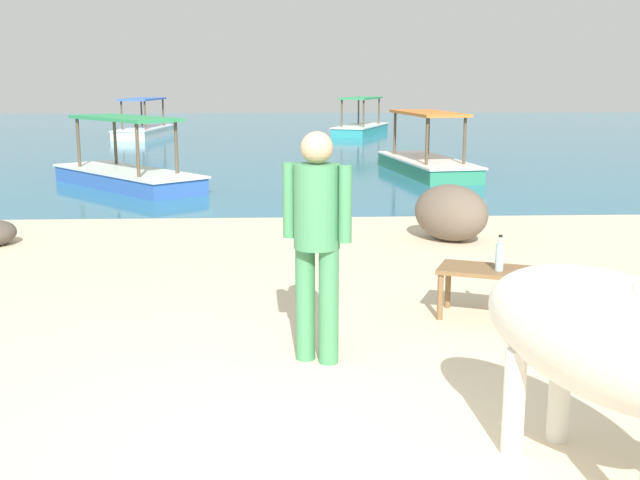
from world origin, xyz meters
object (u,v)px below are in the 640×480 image
(low_bench_table, at_px, (486,276))
(boat_green, at_px, (427,161))
(bottle, at_px, (500,256))
(cow, at_px, (618,343))
(person_standing, at_px, (317,230))
(boat_blue, at_px, (127,172))
(boat_white, at_px, (144,129))
(boat_teal, at_px, (361,126))

(low_bench_table, height_order, boat_green, boat_green)
(low_bench_table, distance_m, bottle, 0.22)
(cow, height_order, person_standing, person_standing)
(cow, bearing_deg, boat_blue, 176.45)
(boat_white, bearing_deg, boat_blue, -164.76)
(person_standing, height_order, boat_white, person_standing)
(cow, xyz_separation_m, boat_green, (1.42, 12.69, -0.50))
(boat_green, bearing_deg, boat_white, 27.60)
(low_bench_table, distance_m, boat_blue, 9.42)
(boat_white, bearing_deg, boat_teal, -75.75)
(boat_green, xyz_separation_m, boat_white, (-7.70, 10.54, 0.00))
(bottle, distance_m, boat_blue, 9.54)
(cow, bearing_deg, low_bench_table, 152.34)
(bottle, xyz_separation_m, boat_teal, (0.97, 21.53, -0.29))
(person_standing, xyz_separation_m, boat_white, (-4.94, 21.41, -0.70))
(person_standing, bearing_deg, boat_white, -139.84)
(person_standing, distance_m, boat_white, 21.99)
(cow, distance_m, boat_blue, 11.88)
(low_bench_table, bearing_deg, bottle, -22.79)
(cow, bearing_deg, person_standing, -169.15)
(cow, distance_m, bottle, 2.69)
(boat_blue, bearing_deg, person_standing, -21.99)
(boat_green, bearing_deg, person_standing, 157.19)
(cow, xyz_separation_m, boat_teal, (1.15, 24.20, -0.50))
(boat_green, distance_m, boat_teal, 11.51)
(cow, relative_size, bottle, 6.70)
(cow, xyz_separation_m, bottle, (0.18, 2.67, -0.20))
(cow, xyz_separation_m, person_standing, (-1.34, 1.82, 0.20))
(low_bench_table, relative_size, boat_green, 0.23)
(bottle, relative_size, boat_blue, 0.08)
(boat_blue, bearing_deg, boat_teal, 116.22)
(person_standing, bearing_deg, low_bench_table, 150.36)
(low_bench_table, relative_size, person_standing, 0.54)
(cow, height_order, bottle, cow)
(boat_green, height_order, boat_teal, same)
(cow, relative_size, boat_blue, 0.56)
(low_bench_table, relative_size, boat_teal, 0.23)
(boat_green, distance_m, boat_blue, 6.12)
(low_bench_table, xyz_separation_m, boat_green, (1.32, 9.94, -0.11))
(boat_white, bearing_deg, bottle, -155.77)
(low_bench_table, relative_size, boat_white, 0.23)
(cow, height_order, boat_teal, boat_teal)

